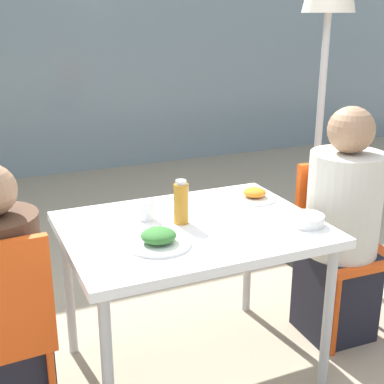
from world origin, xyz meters
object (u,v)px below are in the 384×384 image
at_px(bottle, 181,203).
at_px(person_left, 5,312).
at_px(chair_right, 339,233).
at_px(salad_bowl, 307,220).
at_px(drinking_cup, 146,210).
at_px(person_right, 341,234).

bearing_deg(bottle, person_left, -173.76).
bearing_deg(chair_right, person_left, 5.17).
relative_size(chair_right, salad_bowl, 5.95).
distance_m(bottle, drinking_cup, 0.17).
xyz_separation_m(bottle, drinking_cup, (-0.13, 0.10, -0.05)).
relative_size(person_left, person_right, 0.92).
height_order(person_right, salad_bowl, person_right).
bearing_deg(salad_bowl, drinking_cup, 150.93).
bearing_deg(bottle, drinking_cup, 140.92).
xyz_separation_m(bottle, salad_bowl, (0.49, -0.24, -0.07)).
height_order(person_left, bottle, person_left).
height_order(person_left, drinking_cup, person_left).
xyz_separation_m(person_left, chair_right, (1.65, 0.10, 0.00)).
bearing_deg(person_right, chair_right, -122.06).
distance_m(person_left, drinking_cup, 0.71).
xyz_separation_m(chair_right, salad_bowl, (-0.40, -0.26, 0.23)).
height_order(chair_right, person_right, person_right).
bearing_deg(person_left, person_right, -2.49).
bearing_deg(salad_bowl, person_left, 172.91).
relative_size(drinking_cup, salad_bowl, 0.58).
bearing_deg(person_left, drinking_cup, 12.93).
bearing_deg(person_left, salad_bowl, -10.32).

